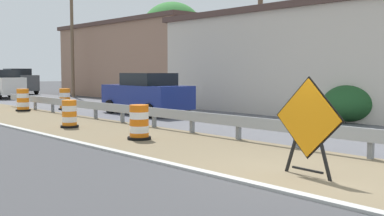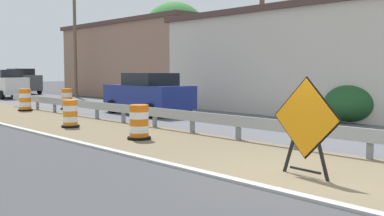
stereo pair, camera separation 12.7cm
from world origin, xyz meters
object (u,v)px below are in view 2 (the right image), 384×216
(traffic_barrel_far, at_px, (67,100))
(car_trailing_far_lane, at_px, (148,94))
(traffic_barrel_mid, at_px, (25,101))
(utility_pole_mid, at_px, (75,33))
(warning_sign_diamond, at_px, (306,122))
(car_lead_far_lane, at_px, (8,84))
(utility_pole_near, at_px, (262,15))
(traffic_barrel_nearest, at_px, (139,124))
(traffic_barrel_close, at_px, (70,115))
(car_trailing_near_lane, at_px, (22,81))

(traffic_barrel_far, relative_size, car_trailing_far_lane, 0.23)
(traffic_barrel_mid, relative_size, utility_pole_mid, 0.12)
(warning_sign_diamond, height_order, traffic_barrel_far, warning_sign_diamond)
(car_lead_far_lane, relative_size, utility_pole_near, 0.48)
(traffic_barrel_mid, bearing_deg, warning_sign_diamond, -95.58)
(warning_sign_diamond, distance_m, utility_pole_mid, 29.27)
(traffic_barrel_nearest, height_order, utility_pole_near, utility_pole_near)
(warning_sign_diamond, relative_size, traffic_barrel_close, 1.96)
(warning_sign_diamond, height_order, car_trailing_near_lane, car_trailing_near_lane)
(traffic_barrel_nearest, distance_m, utility_pole_mid, 23.63)
(car_trailing_near_lane, distance_m, car_lead_far_lane, 6.74)
(traffic_barrel_mid, height_order, traffic_barrel_far, traffic_barrel_mid)
(warning_sign_diamond, bearing_deg, traffic_barrel_mid, -91.16)
(warning_sign_diamond, xyz_separation_m, utility_pole_near, (9.76, 9.26, 3.61))
(warning_sign_diamond, bearing_deg, car_lead_far_lane, -95.38)
(traffic_barrel_nearest, xyz_separation_m, car_lead_far_lane, (4.68, 23.41, 0.59))
(car_lead_far_lane, bearing_deg, traffic_barrel_mid, 165.70)
(traffic_barrel_far, bearing_deg, car_trailing_near_lane, 75.32)
(car_lead_far_lane, xyz_separation_m, car_trailing_far_lane, (0.19, -17.22, -0.08))
(utility_pole_mid, bearing_deg, car_trailing_near_lane, 97.91)
(traffic_barrel_nearest, distance_m, traffic_barrel_close, 4.02)
(car_trailing_far_lane, bearing_deg, traffic_barrel_mid, 32.68)
(traffic_barrel_nearest, xyz_separation_m, car_trailing_far_lane, (4.87, 6.19, 0.50))
(traffic_barrel_mid, distance_m, car_trailing_near_lane, 18.67)
(car_lead_far_lane, bearing_deg, warning_sign_diamond, 172.01)
(traffic_barrel_far, height_order, utility_pole_near, utility_pole_near)
(traffic_barrel_far, bearing_deg, utility_pole_mid, 60.19)
(traffic_barrel_far, xyz_separation_m, car_trailing_far_lane, (1.59, -4.96, 0.46))
(traffic_barrel_mid, xyz_separation_m, utility_pole_near, (8.01, -8.64, 4.15))
(utility_pole_mid, bearing_deg, traffic_barrel_mid, -129.28)
(warning_sign_diamond, relative_size, utility_pole_mid, 0.20)
(traffic_barrel_close, relative_size, traffic_barrel_far, 0.89)
(utility_pole_near, bearing_deg, utility_pole_mid, 90.72)
(traffic_barrel_close, relative_size, traffic_barrel_mid, 0.88)
(car_trailing_near_lane, xyz_separation_m, car_lead_far_lane, (-3.34, -5.85, -0.06))
(traffic_barrel_nearest, xyz_separation_m, car_trailing_near_lane, (8.02, 29.26, 0.65))
(warning_sign_diamond, xyz_separation_m, car_trailing_far_lane, (5.28, 12.26, -0.08))
(traffic_barrel_close, height_order, car_trailing_far_lane, car_trailing_far_lane)
(traffic_barrel_far, xyz_separation_m, car_lead_far_lane, (1.40, 12.26, 0.54))
(warning_sign_diamond, xyz_separation_m, traffic_barrel_mid, (1.75, 17.90, -0.54))
(car_trailing_far_lane, bearing_deg, car_trailing_near_lane, -7.14)
(utility_pole_mid, bearing_deg, traffic_barrel_nearest, -113.13)
(traffic_barrel_far, bearing_deg, car_trailing_far_lane, -72.17)
(utility_pole_near, xyz_separation_m, utility_pole_mid, (-0.23, 18.15, 0.22))
(traffic_barrel_far, distance_m, car_trailing_near_lane, 18.73)
(traffic_barrel_mid, xyz_separation_m, utility_pole_mid, (7.78, 9.51, 4.37))
(car_trailing_far_lane, xyz_separation_m, utility_pole_near, (4.48, -3.00, 3.69))
(traffic_barrel_mid, relative_size, traffic_barrel_far, 1.01)
(utility_pole_mid, bearing_deg, traffic_barrel_far, -119.81)
(traffic_barrel_mid, distance_m, utility_pole_near, 12.49)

